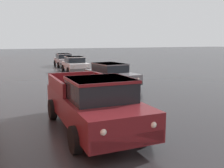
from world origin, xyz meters
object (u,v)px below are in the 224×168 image
object	(u,v)px
sedan_grey_parked_kerbside_close	(111,74)
sedan_white_parked_kerbside_mid	(75,64)
pickup_truck_maroon_approaching_near_lane	(93,103)
sedan_silver_parked_far_down_block	(64,60)

from	to	relation	value
sedan_grey_parked_kerbside_close	sedan_white_parked_kerbside_mid	distance (m)	7.87
pickup_truck_maroon_approaching_near_lane	sedan_silver_parked_far_down_block	size ratio (longest dim) A/B	1.25
pickup_truck_maroon_approaching_near_lane	sedan_silver_parked_far_down_block	bearing A→B (deg)	78.32
sedan_white_parked_kerbside_mid	sedan_silver_parked_far_down_block	world-z (taller)	same
pickup_truck_maroon_approaching_near_lane	sedan_grey_parked_kerbside_close	size ratio (longest dim) A/B	1.21
pickup_truck_maroon_approaching_near_lane	sedan_grey_parked_kerbside_close	xyz separation A→B (m)	(3.90, 7.26, -0.13)
sedan_grey_parked_kerbside_close	sedan_white_parked_kerbside_mid	world-z (taller)	same
sedan_silver_parked_far_down_block	sedan_grey_parked_kerbside_close	bearing A→B (deg)	-91.95
pickup_truck_maroon_approaching_near_lane	sedan_white_parked_kerbside_mid	bearing A→B (deg)	75.59
pickup_truck_maroon_approaching_near_lane	sedan_white_parked_kerbside_mid	world-z (taller)	pickup_truck_maroon_approaching_near_lane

